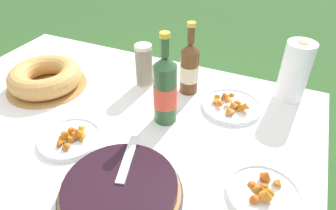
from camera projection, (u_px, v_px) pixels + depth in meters
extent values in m
cube|color=brown|center=(105.00, 124.00, 1.13)|extent=(1.52, 1.04, 0.03)
cylinder|color=brown|center=(61.00, 98.00, 1.92)|extent=(0.06, 0.06, 0.72)
cylinder|color=brown|center=(288.00, 165.00, 1.46)|extent=(0.06, 0.06, 0.72)
cube|color=white|center=(105.00, 120.00, 1.12)|extent=(1.53, 1.05, 0.00)
cube|color=white|center=(163.00, 69.00, 1.53)|extent=(1.53, 0.00, 0.10)
cube|color=white|center=(321.00, 199.00, 0.90)|extent=(0.00, 1.05, 0.10)
cylinder|color=#38383D|center=(121.00, 196.00, 0.83)|extent=(0.35, 0.35, 0.02)
cylinder|color=#B78447|center=(121.00, 192.00, 0.82)|extent=(0.33, 0.33, 0.01)
cylinder|color=black|center=(120.00, 188.00, 0.81)|extent=(0.31, 0.31, 0.03)
cube|color=silver|center=(128.00, 158.00, 0.88)|extent=(0.08, 0.19, 0.00)
cylinder|color=#B78447|center=(48.00, 86.00, 1.30)|extent=(0.33, 0.33, 0.01)
torus|color=tan|center=(45.00, 77.00, 1.27)|extent=(0.30, 0.30, 0.09)
cylinder|color=beige|center=(145.00, 75.00, 1.28)|extent=(0.07, 0.07, 0.09)
cylinder|color=beige|center=(144.00, 73.00, 1.27)|extent=(0.07, 0.07, 0.09)
cylinder|color=beige|center=(144.00, 70.00, 1.27)|extent=(0.07, 0.07, 0.09)
cylinder|color=beige|center=(144.00, 67.00, 1.26)|extent=(0.07, 0.07, 0.09)
cylinder|color=beige|center=(144.00, 64.00, 1.25)|extent=(0.07, 0.07, 0.09)
cylinder|color=beige|center=(144.00, 62.00, 1.24)|extent=(0.07, 0.07, 0.09)
cylinder|color=beige|center=(144.00, 59.00, 1.23)|extent=(0.07, 0.07, 0.09)
cylinder|color=beige|center=(143.00, 56.00, 1.23)|extent=(0.07, 0.07, 0.09)
torus|color=beige|center=(143.00, 45.00, 1.20)|extent=(0.07, 0.07, 0.01)
cylinder|color=#2D562D|center=(165.00, 94.00, 1.05)|extent=(0.08, 0.08, 0.22)
cylinder|color=#E54C38|center=(165.00, 95.00, 1.05)|extent=(0.08, 0.08, 0.09)
cone|color=#2D562D|center=(165.00, 61.00, 0.97)|extent=(0.08, 0.08, 0.04)
cylinder|color=#2D562D|center=(165.00, 47.00, 0.94)|extent=(0.03, 0.03, 0.06)
cylinder|color=gold|center=(165.00, 35.00, 0.92)|extent=(0.03, 0.03, 0.02)
cylinder|color=brown|center=(189.00, 72.00, 1.22)|extent=(0.07, 0.07, 0.18)
cylinder|color=beige|center=(189.00, 73.00, 1.22)|extent=(0.08, 0.08, 0.07)
cone|color=brown|center=(190.00, 47.00, 1.15)|extent=(0.07, 0.07, 0.04)
cylinder|color=brown|center=(191.00, 35.00, 1.12)|extent=(0.03, 0.03, 0.06)
cylinder|color=gold|center=(192.00, 24.00, 1.10)|extent=(0.03, 0.03, 0.02)
cylinder|color=white|center=(231.00, 107.00, 1.17)|extent=(0.24, 0.24, 0.01)
torus|color=white|center=(232.00, 105.00, 1.17)|extent=(0.23, 0.23, 0.01)
cone|color=#BF5C1E|center=(233.00, 104.00, 1.14)|extent=(0.05, 0.05, 0.04)
cone|color=#A84C17|center=(224.00, 95.00, 1.19)|extent=(0.04, 0.04, 0.04)
cone|color=#C67516|center=(217.00, 100.00, 1.18)|extent=(0.05, 0.05, 0.04)
cone|color=#C66F12|center=(218.00, 96.00, 1.20)|extent=(0.04, 0.04, 0.03)
cone|color=orange|center=(229.00, 110.00, 1.12)|extent=(0.05, 0.05, 0.05)
cone|color=orange|center=(228.00, 99.00, 1.16)|extent=(0.04, 0.04, 0.03)
cone|color=#C66E16|center=(231.00, 94.00, 1.19)|extent=(0.04, 0.04, 0.02)
cone|color=#A65710|center=(245.00, 105.00, 1.12)|extent=(0.04, 0.04, 0.03)
cone|color=#C15515|center=(238.00, 103.00, 1.15)|extent=(0.05, 0.05, 0.03)
cone|color=#C8601B|center=(219.00, 102.00, 1.15)|extent=(0.04, 0.04, 0.03)
cone|color=orange|center=(240.00, 106.00, 1.13)|extent=(0.06, 0.06, 0.04)
cylinder|color=white|center=(70.00, 139.00, 1.02)|extent=(0.21, 0.21, 0.01)
torus|color=white|center=(70.00, 137.00, 1.02)|extent=(0.21, 0.21, 0.01)
cone|color=orange|center=(81.00, 136.00, 1.00)|extent=(0.04, 0.04, 0.04)
cone|color=#AC5618|center=(65.00, 145.00, 0.97)|extent=(0.04, 0.04, 0.03)
cone|color=#B8701B|center=(80.00, 128.00, 1.02)|extent=(0.05, 0.05, 0.05)
cone|color=#C26322|center=(73.00, 134.00, 1.01)|extent=(0.05, 0.04, 0.05)
cone|color=#BE550E|center=(73.00, 130.00, 1.03)|extent=(0.04, 0.04, 0.04)
cone|color=#B5580C|center=(59.00, 142.00, 0.98)|extent=(0.04, 0.04, 0.04)
cone|color=#BC4B0C|center=(74.00, 130.00, 1.02)|extent=(0.05, 0.05, 0.05)
cone|color=#B95C0A|center=(78.00, 131.00, 1.00)|extent=(0.06, 0.05, 0.04)
cone|color=#B06818|center=(69.00, 139.00, 1.00)|extent=(0.04, 0.04, 0.03)
cone|color=#C76D21|center=(61.00, 138.00, 1.00)|extent=(0.04, 0.04, 0.03)
cone|color=#BD6C12|center=(66.00, 134.00, 1.00)|extent=(0.04, 0.04, 0.04)
cylinder|color=white|center=(264.00, 195.00, 0.84)|extent=(0.21, 0.21, 0.01)
torus|color=white|center=(264.00, 193.00, 0.83)|extent=(0.21, 0.21, 0.01)
cone|color=orange|center=(266.00, 194.00, 0.80)|extent=(0.05, 0.05, 0.02)
cone|color=#B44E11|center=(266.00, 174.00, 0.86)|extent=(0.05, 0.05, 0.03)
cone|color=#B75A0C|center=(263.00, 189.00, 0.83)|extent=(0.04, 0.04, 0.03)
cone|color=#CA5417|center=(266.00, 178.00, 0.87)|extent=(0.04, 0.05, 0.03)
cone|color=#A6611B|center=(259.00, 189.00, 0.84)|extent=(0.06, 0.06, 0.03)
cone|color=#BD5112|center=(253.00, 197.00, 0.81)|extent=(0.04, 0.04, 0.03)
cone|color=#B26115|center=(269.00, 192.00, 0.81)|extent=(0.04, 0.04, 0.03)
cone|color=#C14F13|center=(252.00, 185.00, 0.85)|extent=(0.04, 0.04, 0.03)
cone|color=#A5551A|center=(265.00, 187.00, 0.83)|extent=(0.04, 0.04, 0.02)
cone|color=#BD6416|center=(278.00, 181.00, 0.85)|extent=(0.04, 0.03, 0.03)
cone|color=#AF5A1A|center=(265.00, 191.00, 0.83)|extent=(0.04, 0.05, 0.04)
cylinder|color=white|center=(295.00, 71.00, 1.16)|extent=(0.11, 0.11, 0.24)
cylinder|color=#9E7A56|center=(303.00, 42.00, 1.09)|extent=(0.04, 0.04, 0.00)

